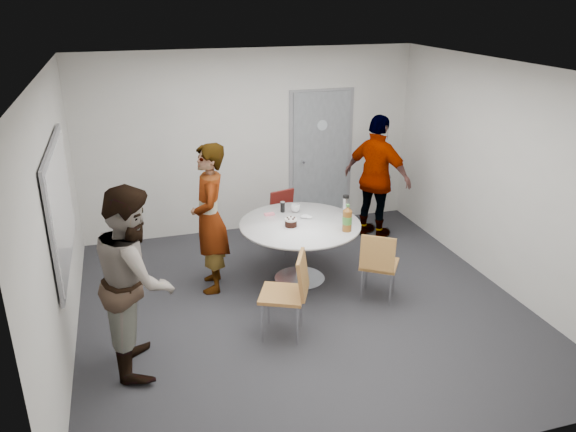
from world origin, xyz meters
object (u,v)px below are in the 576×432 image
object	(u,v)px
whiteboard	(61,206)
person_main	(210,219)
person_left	(136,279)
door	(321,158)
chair_near_left	(291,287)
table	(303,231)
person_right	(377,178)
chair_far	(286,214)
chair_near_right	(378,261)

from	to	relation	value
whiteboard	person_main	xyz separation A→B (m)	(1.55, 0.56, -0.54)
person_left	whiteboard	bearing A→B (deg)	42.26
door	person_main	xyz separation A→B (m)	(-2.01, -1.72, -0.11)
door	whiteboard	world-z (taller)	door
chair_near_left	person_left	world-z (taller)	person_left
door	person_main	size ratio (longest dim) A/B	1.16
table	chair_near_left	bearing A→B (deg)	-113.45
whiteboard	table	size ratio (longest dim) A/B	1.27
person_right	chair_far	bearing A→B (deg)	54.86
door	chair_near_left	distance (m)	3.35
chair_near_right	chair_far	distance (m)	1.88
chair_near_left	chair_far	distance (m)	2.26
table	person_right	bearing A→B (deg)	34.29
door	chair_near_right	bearing A→B (deg)	-94.88
chair_near_left	person_right	world-z (taller)	person_right
whiteboard	chair_near_right	distance (m)	3.48
whiteboard	table	distance (m)	2.81
chair_far	door	bearing A→B (deg)	-150.44
table	person_main	distance (m)	1.15
door	table	world-z (taller)	door
whiteboard	person_main	size ratio (longest dim) A/B	1.04
whiteboard	chair_near_left	xyz separation A→B (m)	(2.16, -0.73, -0.87)
chair_far	person_right	distance (m)	1.43
whiteboard	person_main	distance (m)	1.73
chair_far	table	bearing A→B (deg)	69.33
door	chair_near_right	world-z (taller)	door
person_right	whiteboard	bearing A→B (deg)	75.37
table	chair_near_right	world-z (taller)	table
whiteboard	person_right	xyz separation A→B (m)	(4.12, 1.41, -0.53)
chair_near_right	person_left	xyz separation A→B (m)	(-2.71, -0.41, 0.39)
table	door	bearing A→B (deg)	64.24
door	table	xyz separation A→B (m)	(-0.90, -1.86, -0.35)
chair_near_left	person_right	size ratio (longest dim) A/B	0.51
person_left	door	bearing A→B (deg)	-41.97
door	chair_near_right	distance (m)	2.68
person_main	person_left	size ratio (longest dim) A/B	0.99
whiteboard	person_right	world-z (taller)	whiteboard
table	chair_far	distance (m)	1.05
whiteboard	person_main	bearing A→B (deg)	19.98
chair_far	person_left	distance (m)	3.08
whiteboard	door	bearing A→B (deg)	32.66
door	person_right	bearing A→B (deg)	-57.38
person_main	chair_near_right	bearing A→B (deg)	70.75
door	person_left	distance (m)	4.22
whiteboard	chair_far	bearing A→B (deg)	27.85
table	chair_near_right	xyz separation A→B (m)	(0.67, -0.76, -0.15)
person_main	person_left	distance (m)	1.60
person_right	chair_near_left	bearing A→B (deg)	104.07
chair_near_left	person_main	bearing A→B (deg)	50.58
table	person_main	size ratio (longest dim) A/B	0.82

